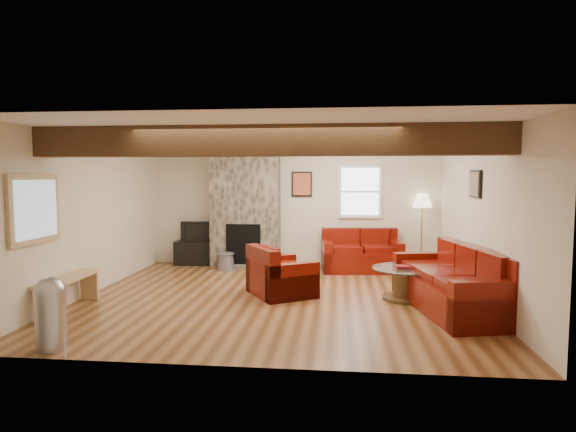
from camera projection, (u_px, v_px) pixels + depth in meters
name	position (u px, v px, depth m)	size (l,w,h in m)	color
room	(279.00, 217.00, 7.34)	(8.00, 8.00, 8.00)	brown
oak_beam	(266.00, 141.00, 6.01)	(6.00, 0.36, 0.38)	black
chimney_breast	(245.00, 207.00, 9.92)	(1.40, 0.67, 2.50)	#36302A
back_window	(360.00, 192.00, 9.86)	(0.90, 0.08, 1.10)	white
hatch_window	(35.00, 209.00, 6.14)	(0.08, 1.00, 0.90)	tan
ceiling_dome	(338.00, 142.00, 8.04)	(0.40, 0.40, 0.18)	silver
artwork_back	(302.00, 184.00, 9.97)	(0.42, 0.06, 0.52)	black
artwork_right	(474.00, 184.00, 7.29)	(0.06, 0.55, 0.42)	black
sofa_three	(451.00, 279.00, 6.72)	(2.27, 0.95, 0.88)	#4E0B05
loveseat	(361.00, 250.00, 9.48)	(1.53, 0.88, 0.81)	#4E0B05
armchair_red	(282.00, 270.00, 7.55)	(0.96, 0.84, 0.78)	#4E0B05
coffee_table	(405.00, 284.00, 7.27)	(0.99, 0.99, 0.52)	#452B16
tv_cabinet	(199.00, 253.00, 10.14)	(1.00, 0.40, 0.50)	black
television	(199.00, 231.00, 10.10)	(0.74, 0.10, 0.42)	black
floor_lamp	(422.00, 205.00, 9.60)	(0.39, 0.39, 1.52)	tan
pine_bench	(68.00, 294.00, 6.70)	(0.29, 1.25, 0.47)	tan
pedal_bin	(51.00, 313.00, 5.16)	(0.32, 0.32, 0.80)	#AFAFB4
coal_bucket	(226.00, 261.00, 9.61)	(0.36, 0.36, 0.34)	slate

